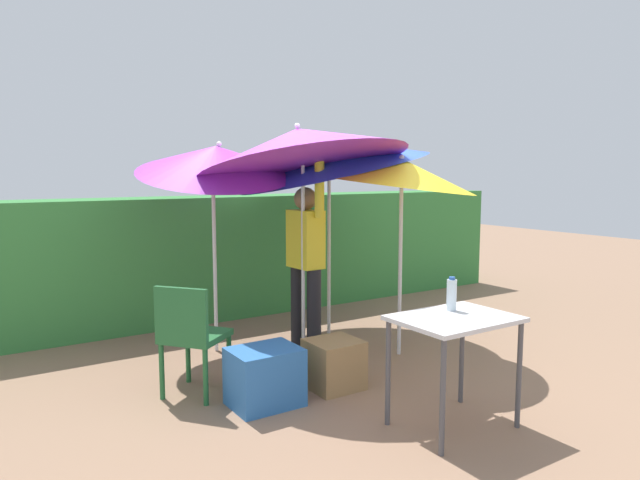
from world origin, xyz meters
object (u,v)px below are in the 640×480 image
person_vendor (306,256)px  crate_cardboard (334,364)px  umbrella_orange (216,160)px  umbrella_yellow (330,156)px  bottle_water (452,294)px  umbrella_rainbow (402,173)px  folding_table (454,330)px  chair_plastic (191,333)px  umbrella_navy (300,147)px  cooler_box (265,377)px

person_vendor → crate_cardboard: size_ratio=4.66×
umbrella_orange → umbrella_yellow: bearing=-6.2°
crate_cardboard → bottle_water: 1.19m
umbrella_rainbow → folding_table: bearing=-117.5°
crate_cardboard → umbrella_rainbow: bearing=20.6°
chair_plastic → umbrella_yellow: bearing=24.3°
umbrella_orange → folding_table: size_ratio=2.77×
umbrella_orange → umbrella_yellow: 1.22m
umbrella_navy → person_vendor: umbrella_navy is taller
cooler_box → chair_plastic: bearing=131.3°
umbrella_navy → cooler_box: bearing=-133.9°
umbrella_rainbow → crate_cardboard: bearing=-159.4°
person_vendor → crate_cardboard: (-0.34, -0.99, -0.74)m
umbrella_navy → crate_cardboard: umbrella_navy is taller
folding_table → chair_plastic: bearing=131.8°
chair_plastic → umbrella_rainbow: bearing=-1.9°
person_vendor → umbrella_orange: bearing=149.1°
crate_cardboard → folding_table: folding_table is taller
person_vendor → chair_plastic: person_vendor is taller
chair_plastic → cooler_box: bearing=-48.7°
folding_table → umbrella_rainbow: bearing=62.5°
umbrella_yellow → crate_cardboard: bearing=-122.7°
umbrella_rainbow → bottle_water: umbrella_rainbow is taller
umbrella_orange → folding_table: (0.67, -2.45, -1.18)m
umbrella_yellow → cooler_box: size_ratio=4.63×
umbrella_yellow → cooler_box: umbrella_yellow is taller
umbrella_navy → umbrella_yellow: bearing=34.1°
umbrella_rainbow → chair_plastic: (-2.05, 0.07, -1.22)m
umbrella_rainbow → umbrella_navy: umbrella_navy is taller
chair_plastic → folding_table: 1.99m
umbrella_rainbow → crate_cardboard: umbrella_rainbow is taller
umbrella_rainbow → bottle_water: size_ratio=8.24×
umbrella_orange → umbrella_navy: (0.60, -0.55, 0.12)m
umbrella_rainbow → umbrella_navy: size_ratio=0.83×
umbrella_navy → person_vendor: size_ratio=1.27×
cooler_box → crate_cardboard: (0.63, 0.01, -0.02)m
chair_plastic → cooler_box: 0.67m
umbrella_yellow → chair_plastic: umbrella_yellow is taller
umbrella_yellow → folding_table: umbrella_yellow is taller
folding_table → umbrella_navy: bearing=92.2°
person_vendor → chair_plastic: 1.54m
bottle_water → chair_plastic: bearing=136.8°
umbrella_navy → chair_plastic: umbrella_navy is taller
umbrella_rainbow → umbrella_orange: (-1.41, 1.04, 0.12)m
umbrella_navy → chair_plastic: (-1.25, -0.43, -1.46)m
umbrella_navy → folding_table: bearing=-87.8°
folding_table → bottle_water: bottle_water is taller
crate_cardboard → chair_plastic: bearing=156.4°
chair_plastic → umbrella_navy: bearing=18.8°
umbrella_orange → cooler_box: umbrella_orange is taller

